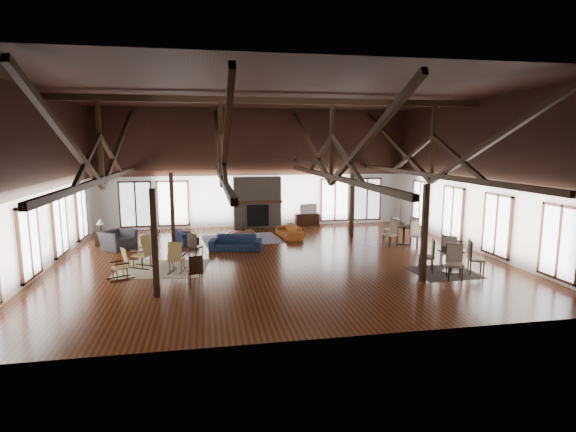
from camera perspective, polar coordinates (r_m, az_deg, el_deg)
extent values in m
plane|color=#562D12|center=(16.78, -1.28, -5.51)|extent=(16.00, 16.00, 0.00)
cube|color=black|center=(16.33, -1.36, 15.31)|extent=(16.00, 14.00, 0.02)
cube|color=silver|center=(23.21, -4.08, 6.03)|extent=(16.00, 0.02, 6.00)
cube|color=silver|center=(9.47, 5.42, 1.59)|extent=(16.00, 0.02, 6.00)
cube|color=silver|center=(16.97, -29.12, 3.79)|extent=(0.02, 14.00, 6.00)
cube|color=silver|center=(19.25, 23.00, 4.71)|extent=(0.02, 14.00, 6.00)
cube|color=black|center=(16.31, -1.36, 14.44)|extent=(15.60, 0.18, 0.22)
cube|color=black|center=(16.44, -22.51, 4.28)|extent=(0.16, 13.70, 0.18)
cube|color=black|center=(16.40, -22.80, 8.99)|extent=(0.14, 0.14, 2.70)
cube|color=black|center=(19.83, -20.63, 8.65)|extent=(0.15, 7.07, 3.12)
cube|color=black|center=(12.99, -26.03, 8.38)|extent=(0.15, 7.07, 3.12)
cube|color=black|center=(16.09, -8.40, 4.79)|extent=(0.16, 13.70, 0.18)
cube|color=black|center=(16.04, -8.51, 9.60)|extent=(0.14, 0.14, 2.70)
cube|color=black|center=(19.54, -8.87, 9.12)|extent=(0.15, 7.07, 3.12)
cube|color=black|center=(12.55, -7.92, 9.21)|extent=(0.15, 7.07, 3.12)
cube|color=black|center=(16.71, 5.49, 5.00)|extent=(0.16, 13.70, 0.18)
cube|color=black|center=(16.67, 5.56, 9.63)|extent=(0.14, 0.14, 2.70)
cube|color=black|center=(20.06, 2.77, 9.21)|extent=(0.15, 7.07, 3.12)
cube|color=black|center=(13.34, 9.73, 9.16)|extent=(0.15, 7.07, 3.12)
cube|color=black|center=(18.22, 17.73, 4.95)|extent=(0.16, 13.70, 0.18)
cube|color=black|center=(18.18, 17.93, 9.19)|extent=(0.14, 0.14, 2.70)
cube|color=black|center=(21.33, 13.42, 8.97)|extent=(0.15, 7.07, 3.12)
cube|color=black|center=(15.19, 24.22, 8.47)|extent=(0.15, 7.07, 3.12)
cube|color=black|center=(12.90, -16.57, -3.40)|extent=(0.16, 0.16, 3.05)
cube|color=black|center=(14.41, 16.93, -2.13)|extent=(0.16, 0.16, 3.05)
cube|color=black|center=(19.77, -14.48, 0.94)|extent=(0.16, 0.16, 3.05)
cube|color=black|center=(20.79, 8.09, 1.52)|extent=(0.16, 0.16, 3.05)
cube|color=#67584E|center=(23.05, -3.95, 1.76)|extent=(2.40, 0.62, 2.60)
cube|color=black|center=(22.82, -3.84, 0.05)|extent=(1.10, 0.06, 1.10)
cube|color=#33180F|center=(22.76, -3.87, 1.80)|extent=(2.50, 0.20, 0.12)
cylinder|color=black|center=(15.35, 1.13, 8.42)|extent=(0.04, 0.04, 0.70)
cylinder|color=black|center=(15.35, 1.12, 7.11)|extent=(0.20, 0.20, 0.10)
cube|color=black|center=(15.45, 2.77, 7.11)|extent=(0.70, 0.12, 0.02)
cube|color=black|center=(15.79, 0.79, 7.17)|extent=(0.12, 0.70, 0.02)
cube|color=black|center=(15.27, -0.54, 7.10)|extent=(0.70, 0.12, 0.02)
cube|color=black|center=(14.91, 1.47, 7.05)|extent=(0.12, 0.70, 0.02)
imported|color=#141F38|center=(18.26, -6.65, -3.39)|extent=(2.21, 1.22, 0.61)
imported|color=#121833|center=(20.03, -12.76, -2.58)|extent=(1.86, 1.12, 0.51)
imported|color=#94491C|center=(20.64, 0.16, -1.96)|extent=(1.95, 0.98, 0.55)
cube|color=brown|center=(20.09, -5.86, -2.02)|extent=(1.16, 0.78, 0.06)
cube|color=brown|center=(19.93, -7.08, -2.73)|extent=(0.06, 0.06, 0.34)
cube|color=brown|center=(20.27, -7.14, -2.53)|extent=(0.06, 0.06, 0.34)
cube|color=brown|center=(20.00, -4.54, -2.64)|extent=(0.06, 0.06, 0.34)
cube|color=brown|center=(20.34, -4.64, -2.45)|extent=(0.06, 0.06, 0.34)
imported|color=#B2B2B2|center=(20.15, -5.68, -1.61)|extent=(0.25, 0.25, 0.20)
imported|color=#2C2B2E|center=(19.52, -20.79, -2.86)|extent=(1.56, 1.58, 0.77)
cube|color=black|center=(20.58, -22.61, -2.62)|extent=(0.45, 0.45, 0.61)
cylinder|color=black|center=(20.50, -22.69, -1.29)|extent=(0.08, 0.08, 0.36)
cone|color=#EFE6C9|center=(20.46, -22.73, -0.62)|extent=(0.32, 0.32, 0.26)
cube|color=olive|center=(16.35, -18.08, -4.74)|extent=(0.69, 0.69, 0.05)
cube|color=olive|center=(16.13, -17.50, -3.62)|extent=(0.44, 0.54, 0.74)
cube|color=black|center=(16.30, -18.48, -6.34)|extent=(0.80, 0.52, 0.05)
cube|color=black|center=(16.61, -17.54, -6.00)|extent=(0.80, 0.52, 0.05)
cube|color=olive|center=(15.59, -13.95, -5.40)|extent=(0.54, 0.53, 0.05)
cube|color=olive|center=(15.31, -14.21, -4.45)|extent=(0.49, 0.27, 0.66)
cube|color=black|center=(15.74, -14.57, -6.71)|extent=(0.22, 0.80, 0.05)
cube|color=black|center=(15.63, -13.22, -6.76)|extent=(0.22, 0.80, 0.05)
cube|color=olive|center=(15.24, -20.58, -6.15)|extent=(0.57, 0.58, 0.04)
cube|color=olive|center=(15.23, -19.94, -4.97)|extent=(0.36, 0.46, 0.62)
cube|color=black|center=(15.17, -20.28, -7.59)|extent=(0.69, 0.41, 0.04)
cube|color=black|center=(15.50, -20.73, -7.26)|extent=(0.69, 0.41, 0.04)
cube|color=black|center=(17.04, -11.67, -3.89)|extent=(0.60, 0.60, 0.05)
cube|color=black|center=(16.83, -12.11, -3.10)|extent=(0.36, 0.29, 0.56)
cylinder|color=black|center=(17.09, -11.65, -4.64)|extent=(0.03, 0.03, 0.46)
cube|color=black|center=(13.85, -11.72, -6.97)|extent=(0.49, 0.49, 0.05)
cube|color=black|center=(13.60, -11.62, -6.10)|extent=(0.41, 0.12, 0.54)
cylinder|color=black|center=(13.91, -11.69, -7.85)|extent=(0.03, 0.03, 0.44)
cylinder|color=black|center=(15.86, 20.04, -4.06)|extent=(0.91, 0.91, 0.04)
cylinder|color=black|center=(15.94, 19.97, -5.38)|extent=(0.10, 0.10, 0.75)
cylinder|color=black|center=(16.04, 19.90, -6.69)|extent=(0.55, 0.55, 0.04)
cylinder|color=black|center=(19.80, 14.54, -1.27)|extent=(0.91, 0.91, 0.04)
cylinder|color=black|center=(19.87, 14.49, -2.33)|extent=(0.10, 0.10, 0.75)
cylinder|color=black|center=(19.95, 14.45, -3.39)|extent=(0.54, 0.54, 0.04)
imported|color=#B2B2B2|center=(15.92, 20.05, -3.77)|extent=(0.13, 0.13, 0.09)
imported|color=#B2B2B2|center=(19.73, 14.65, -1.10)|extent=(0.14, 0.14, 0.10)
cube|color=black|center=(23.70, 2.44, -0.43)|extent=(1.25, 0.47, 0.62)
imported|color=#B2B2B2|center=(23.62, 2.54, 0.94)|extent=(0.91, 0.21, 0.52)
cube|color=#CCB88E|center=(16.11, -15.62, -6.45)|extent=(3.24, 2.69, 0.01)
cube|color=#1B234B|center=(20.33, -5.92, -2.95)|extent=(3.57, 2.81, 0.01)
cube|color=black|center=(15.98, 19.22, -6.76)|extent=(2.05, 1.88, 0.01)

